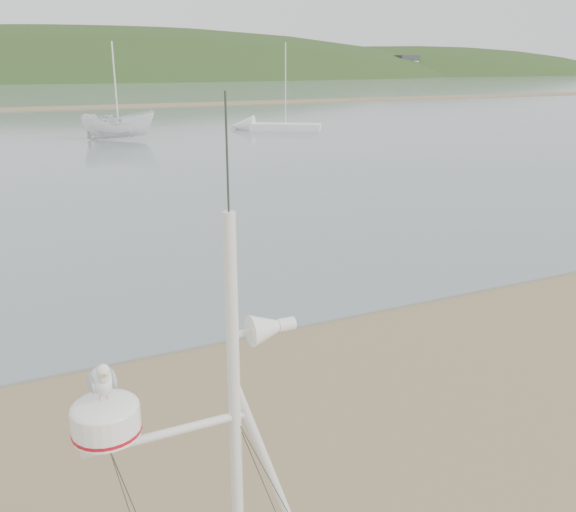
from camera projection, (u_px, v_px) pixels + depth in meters
name	position (u px, v px, depth m)	size (l,w,h in m)	color
hill_ridge	(52.00, 134.00, 222.48)	(620.00, 180.00, 80.00)	#213716
boat_white	(117.00, 102.00, 40.53)	(1.85, 1.90, 4.91)	white
sailboat_white_near	(262.00, 126.00, 47.28)	(6.86, 5.36, 7.04)	white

